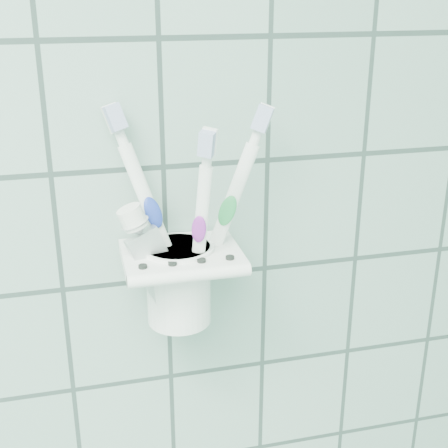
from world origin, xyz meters
The scene contains 6 objects.
holder_bracket centered at (0.66, 1.15, 1.30)m, with size 0.11×0.10×0.03m.
cup centered at (0.65, 1.16, 1.27)m, with size 0.07×0.07×0.08m.
toothbrush_pink centered at (0.67, 1.14, 1.34)m, with size 0.07×0.06×0.22m.
toothbrush_blue centered at (0.67, 1.16, 1.34)m, with size 0.08×0.02×0.22m.
toothbrush_orange centered at (0.67, 1.15, 1.33)m, with size 0.03×0.05×0.20m.
toothpaste_tube centered at (0.65, 1.15, 1.31)m, with size 0.07×0.03×0.14m.
Camera 1 is at (0.56, 0.61, 1.54)m, focal length 50.00 mm.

